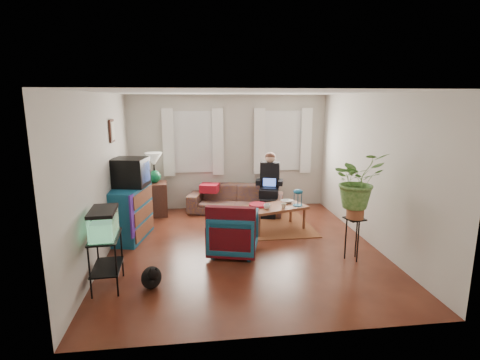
{
  "coord_description": "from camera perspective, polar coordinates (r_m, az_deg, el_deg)",
  "views": [
    {
      "loc": [
        -0.81,
        -6.0,
        2.5
      ],
      "look_at": [
        0.0,
        0.4,
        1.1
      ],
      "focal_mm": 28.0,
      "sensor_mm": 36.0,
      "label": 1
    }
  ],
  "objects": [
    {
      "name": "floor",
      "position": [
        6.56,
        0.44,
        -10.19
      ],
      "size": [
        4.5,
        5.0,
        0.01
      ],
      "primitive_type": "cube",
      "color": "#4F2B14",
      "rests_on": "ground"
    },
    {
      "name": "ceiling",
      "position": [
        6.06,
        0.49,
        13.18
      ],
      "size": [
        4.5,
        5.0,
        0.01
      ],
      "primitive_type": "cube",
      "color": "white",
      "rests_on": "wall_back"
    },
    {
      "name": "wall_back",
      "position": [
        8.63,
        -1.75,
        4.24
      ],
      "size": [
        4.5,
        0.01,
        2.6
      ],
      "primitive_type": "cube",
      "color": "silver",
      "rests_on": "floor"
    },
    {
      "name": "wall_front",
      "position": [
        3.79,
        5.52,
        -6.29
      ],
      "size": [
        4.5,
        0.01,
        2.6
      ],
      "primitive_type": "cube",
      "color": "silver",
      "rests_on": "floor"
    },
    {
      "name": "wall_left",
      "position": [
        6.29,
        -20.3,
        0.47
      ],
      "size": [
        0.01,
        5.0,
        2.6
      ],
      "primitive_type": "cube",
      "color": "silver",
      "rests_on": "floor"
    },
    {
      "name": "wall_right",
      "position": [
        6.84,
        19.48,
        1.43
      ],
      "size": [
        0.01,
        5.0,
        2.6
      ],
      "primitive_type": "cube",
      "color": "silver",
      "rests_on": "floor"
    },
    {
      "name": "window_left",
      "position": [
        8.54,
        -7.13,
        5.76
      ],
      "size": [
        1.08,
        0.04,
        1.38
      ],
      "primitive_type": "cube",
      "color": "white",
      "rests_on": "wall_back"
    },
    {
      "name": "window_right",
      "position": [
        8.78,
        6.44,
        5.95
      ],
      "size": [
        1.08,
        0.04,
        1.38
      ],
      "primitive_type": "cube",
      "color": "white",
      "rests_on": "wall_back"
    },
    {
      "name": "curtains_left",
      "position": [
        8.46,
        -7.12,
        5.7
      ],
      "size": [
        1.36,
        0.06,
        1.5
      ],
      "primitive_type": "cube",
      "color": "white",
      "rests_on": "wall_back"
    },
    {
      "name": "curtains_right",
      "position": [
        8.71,
        6.57,
        5.9
      ],
      "size": [
        1.36,
        0.06,
        1.5
      ],
      "primitive_type": "cube",
      "color": "white",
      "rests_on": "wall_back"
    },
    {
      "name": "picture_frame",
      "position": [
        7.02,
        -18.88,
        7.09
      ],
      "size": [
        0.04,
        0.32,
        0.4
      ],
      "primitive_type": "cube",
      "color": "#3D2616",
      "rests_on": "wall_left"
    },
    {
      "name": "area_rug",
      "position": [
        7.59,
        3.18,
        -6.97
      ],
      "size": [
        2.02,
        1.63,
        0.01
      ],
      "primitive_type": "cube",
      "rotation": [
        0.0,
        0.0,
        0.01
      ],
      "color": "maroon",
      "rests_on": "floor"
    },
    {
      "name": "sofa",
      "position": [
        8.37,
        -0.65,
        -2.24
      ],
      "size": [
        2.22,
        1.35,
        0.81
      ],
      "primitive_type": "imported",
      "rotation": [
        0.0,
        0.0,
        -0.27
      ],
      "color": "brown",
      "rests_on": "floor"
    },
    {
      "name": "seated_person",
      "position": [
        8.24,
        4.5,
        -0.99
      ],
      "size": [
        0.67,
        0.76,
        1.24
      ],
      "primitive_type": null,
      "rotation": [
        0.0,
        0.0,
        -0.27
      ],
      "color": "black",
      "rests_on": "sofa"
    },
    {
      "name": "side_table",
      "position": [
        8.38,
        -12.72,
        -2.83
      ],
      "size": [
        0.53,
        0.53,
        0.73
      ],
      "primitive_type": "cube",
      "rotation": [
        0.0,
        0.0,
        0.06
      ],
      "color": "#3E2517",
      "rests_on": "floor"
    },
    {
      "name": "table_lamp",
      "position": [
        8.24,
        -12.94,
        1.71
      ],
      "size": [
        0.4,
        0.4,
        0.67
      ],
      "primitive_type": null,
      "rotation": [
        0.0,
        0.0,
        0.06
      ],
      "color": "white",
      "rests_on": "side_table"
    },
    {
      "name": "dresser",
      "position": [
        7.09,
        -16.53,
        -4.85
      ],
      "size": [
        0.74,
        1.15,
        0.96
      ],
      "primitive_type": "cube",
      "rotation": [
        0.0,
        0.0,
        -0.21
      ],
      "color": "#125170",
      "rests_on": "floor"
    },
    {
      "name": "crt_tv",
      "position": [
        7.0,
        -16.42,
        1.15
      ],
      "size": [
        0.68,
        0.64,
        0.51
      ],
      "primitive_type": "cube",
      "rotation": [
        0.0,
        0.0,
        -0.21
      ],
      "color": "black",
      "rests_on": "dresser"
    },
    {
      "name": "aquarium_stand",
      "position": [
        5.44,
        -19.64,
        -11.67
      ],
      "size": [
        0.4,
        0.67,
        0.72
      ],
      "primitive_type": "cube",
      "rotation": [
        0.0,
        0.0,
        0.06
      ],
      "color": "black",
      "rests_on": "floor"
    },
    {
      "name": "aquarium",
      "position": [
        5.25,
        -20.08,
        -6.12
      ],
      "size": [
        0.36,
        0.61,
        0.38
      ],
      "primitive_type": "cube",
      "rotation": [
        0.0,
        0.0,
        0.06
      ],
      "color": "#7FD899",
      "rests_on": "aquarium_stand"
    },
    {
      "name": "black_cat",
      "position": [
        5.33,
        -13.37,
        -13.95
      ],
      "size": [
        0.38,
        0.48,
        0.35
      ],
      "primitive_type": "ellipsoid",
      "rotation": [
        0.0,
        0.0,
        0.29
      ],
      "color": "black",
      "rests_on": "floor"
    },
    {
      "name": "armchair",
      "position": [
        6.2,
        -0.99,
        -7.68
      ],
      "size": [
        0.91,
        0.88,
        0.78
      ],
      "primitive_type": "imported",
      "rotation": [
        0.0,
        0.0,
        2.88
      ],
      "color": "#125770",
      "rests_on": "floor"
    },
    {
      "name": "serape_throw",
      "position": [
        5.87,
        -1.44,
        -7.18
      ],
      "size": [
        0.8,
        0.37,
        0.64
      ],
      "primitive_type": "cube",
      "rotation": [
        0.0,
        0.0,
        -0.26
      ],
      "color": "#9E0A0A",
      "rests_on": "armchair"
    },
    {
      "name": "coffee_table",
      "position": [
        7.36,
        5.48,
        -5.73
      ],
      "size": [
        1.28,
        0.95,
        0.47
      ],
      "primitive_type": "cube",
      "rotation": [
        0.0,
        0.0,
        0.32
      ],
      "color": "olive",
      "rests_on": "floor"
    },
    {
      "name": "cup_a",
      "position": [
        7.07,
        4.15,
        -4.05
      ],
      "size": [
        0.16,
        0.16,
        0.1
      ],
      "primitive_type": "imported",
      "rotation": [
        0.0,
        0.0,
        0.32
      ],
      "color": "white",
      "rests_on": "coffee_table"
    },
    {
      "name": "cup_b",
      "position": [
        7.15,
        6.65,
        -3.92
      ],
      "size": [
        0.13,
        0.13,
        0.1
      ],
      "primitive_type": "imported",
      "rotation": [
        0.0,
        0.0,
        0.32
      ],
      "color": "beige",
      "rests_on": "coffee_table"
    },
    {
      "name": "bowl",
      "position": [
        7.53,
        7.15,
        -3.27
      ],
      "size": [
        0.28,
        0.28,
        0.06
      ],
      "primitive_type": "imported",
      "rotation": [
        0.0,
        0.0,
        0.32
      ],
      "color": "white",
      "rests_on": "coffee_table"
    },
    {
      "name": "snack_tray",
      "position": [
        7.27,
        2.79,
        -3.81
      ],
      "size": [
        0.44,
        0.44,
        0.04
      ],
      "primitive_type": "cylinder",
      "rotation": [
        0.0,
        0.0,
        0.32
      ],
      "color": "#B21414",
      "rests_on": "coffee_table"
    },
    {
      "name": "birdcage",
      "position": [
        7.33,
        8.81,
        -2.64
      ],
      "size": [
        0.24,
        0.24,
        0.33
      ],
      "primitive_type": null,
      "rotation": [
        0.0,
        0.0,
        0.32
      ],
      "color": "#115B6B",
      "rests_on": "coffee_table"
    },
    {
      "name": "plant_stand",
      "position": [
        6.23,
        16.88,
        -8.58
      ],
      "size": [
        0.35,
        0.35,
        0.68
      ],
      "primitive_type": "cube",
      "rotation": [
        0.0,
        0.0,
        0.23
      ],
      "color": "black",
      "rests_on": "floor"
    },
    {
      "name": "potted_plant",
      "position": [
        6.0,
        17.36,
        -1.27
      ],
      "size": [
        0.91,
        0.83,
        0.87
      ],
      "primitive_type": "imported",
      "rotation": [
        0.0,
        0.0,
        0.23
      ],
      "color": "#599947",
      "rests_on": "plant_stand"
    }
  ]
}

